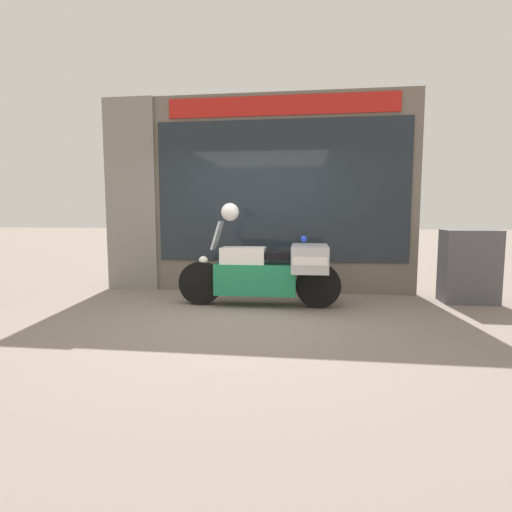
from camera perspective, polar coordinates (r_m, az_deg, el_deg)
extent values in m
plane|color=gray|center=(5.31, -2.55, -8.87)|extent=(60.00, 60.00, 0.00)
cube|color=#6B6056|center=(7.12, 0.18, 8.70)|extent=(5.43, 0.40, 3.39)
cube|color=gray|center=(7.75, -16.73, 8.23)|extent=(0.92, 0.55, 3.39)
cube|color=#1E262D|center=(6.86, 3.54, 9.20)|extent=(4.27, 0.02, 2.39)
cube|color=red|center=(7.08, 3.61, 20.70)|extent=(3.85, 0.03, 0.32)
cube|color=slate|center=(7.17, 3.26, -2.70)|extent=(4.05, 0.30, 0.55)
cube|color=silver|center=(7.22, 3.38, 4.87)|extent=(4.05, 0.02, 1.37)
cube|color=beige|center=(7.10, 3.34, 10.32)|extent=(4.05, 0.30, 0.02)
cube|color=#C68E19|center=(7.34, -7.94, 10.45)|extent=(0.18, 0.04, 0.06)
cube|color=#B7B2A8|center=(7.15, -0.50, 10.62)|extent=(0.18, 0.04, 0.06)
cube|color=maroon|center=(7.09, 7.22, 10.62)|extent=(0.18, 0.04, 0.06)
cube|color=#195623|center=(7.14, 14.93, 10.42)|extent=(0.18, 0.04, 0.06)
cube|color=white|center=(7.29, -7.84, 0.65)|extent=(0.19, 0.02, 0.27)
cube|color=red|center=(7.10, -0.53, 0.56)|extent=(0.19, 0.03, 0.27)
cube|color=orange|center=(7.03, 7.05, 0.46)|extent=(0.19, 0.02, 0.27)
cube|color=#2D8E42|center=(7.09, 14.63, 0.35)|extent=(0.19, 0.04, 0.27)
cylinder|color=black|center=(6.09, -7.88, -3.83)|extent=(0.65, 0.15, 0.65)
cylinder|color=black|center=(5.90, 8.87, -4.17)|extent=(0.65, 0.15, 0.65)
cube|color=#1E8456|center=(5.93, -0.06, -3.26)|extent=(1.20, 0.43, 0.46)
cube|color=white|center=(5.91, -1.83, -0.04)|extent=(0.65, 0.39, 0.27)
cube|color=black|center=(5.85, 2.57, 0.14)|extent=(0.70, 0.32, 0.10)
cube|color=#B7B7BC|center=(5.84, 7.66, -0.31)|extent=(0.53, 0.77, 0.38)
cube|color=white|center=(5.84, 7.66, -0.31)|extent=(0.48, 0.78, 0.11)
cube|color=#B2BCC6|center=(5.95, -5.56, 2.98)|extent=(0.16, 0.30, 0.42)
sphere|color=white|center=(6.03, -7.53, -0.65)|extent=(0.14, 0.14, 0.14)
sphere|color=blue|center=(5.82, 6.85, 2.44)|extent=(0.09, 0.09, 0.09)
cube|color=#4C4C51|center=(6.95, 28.14, -1.33)|extent=(0.79, 0.47, 1.12)
sphere|color=white|center=(5.90, -3.73, 6.30)|extent=(0.26, 0.26, 0.26)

